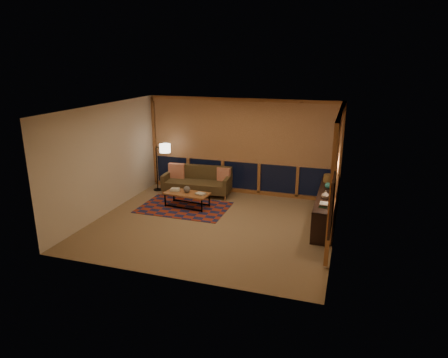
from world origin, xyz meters
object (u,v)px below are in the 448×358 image
(sofa, at_px, (197,181))
(floor_lamp, at_px, (157,167))
(coffee_table, at_px, (187,200))
(bookshelf, at_px, (325,207))

(sofa, xyz_separation_m, floor_lamp, (-1.25, 0.01, 0.32))
(sofa, xyz_separation_m, coffee_table, (0.13, -1.03, -0.19))
(coffee_table, bearing_deg, bookshelf, 7.47)
(floor_lamp, xyz_separation_m, bookshelf, (4.88, -0.89, -0.36))
(floor_lamp, bearing_deg, coffee_table, -25.72)
(sofa, distance_m, bookshelf, 3.73)
(sofa, relative_size, coffee_table, 1.63)
(sofa, distance_m, floor_lamp, 1.29)
(coffee_table, distance_m, bookshelf, 3.50)
(coffee_table, xyz_separation_m, bookshelf, (3.49, 0.14, 0.16))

